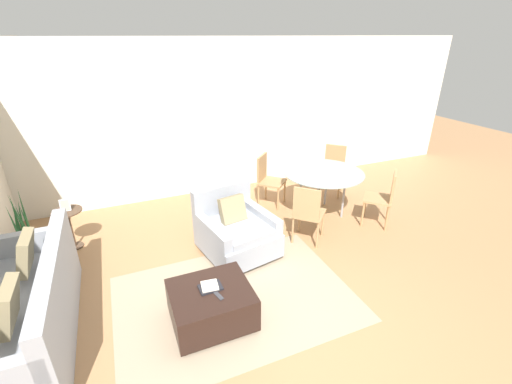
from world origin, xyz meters
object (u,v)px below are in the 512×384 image
(dining_chair_near_left, at_px, (308,211))
(armchair, at_px, (236,231))
(book_stack, at_px, (210,287))
(tv_remote_primary, at_px, (218,295))
(couch, at_px, (24,315))
(potted_plant, at_px, (28,243))
(dining_table, at_px, (323,176))
(side_table, at_px, (69,222))
(dining_chair_far_left, at_px, (267,177))
(picture_frame, at_px, (65,205))
(ottoman, at_px, (211,304))
(dining_chair_near_right, at_px, (385,195))
(dining_chair_far_right, at_px, (333,166))

(dining_chair_near_left, bearing_deg, armchair, 170.52)
(book_stack, xyz_separation_m, tv_remote_primary, (0.04, -0.14, -0.01))
(couch, relative_size, potted_plant, 2.09)
(book_stack, xyz_separation_m, dining_chair_near_left, (1.68, 0.91, 0.09))
(couch, bearing_deg, dining_table, 15.45)
(side_table, xyz_separation_m, dining_chair_far_left, (3.11, 0.19, 0.11))
(picture_frame, bearing_deg, dining_chair_far_left, 3.48)
(couch, height_order, dining_chair_near_left, couch)
(potted_plant, distance_m, dining_table, 4.38)
(tv_remote_primary, distance_m, dining_chair_near_left, 1.94)
(couch, distance_m, dining_chair_near_left, 3.45)
(armchair, height_order, ottoman, armchair)
(couch, xyz_separation_m, ottoman, (1.73, -0.48, -0.08))
(side_table, bearing_deg, dining_chair_near_right, -14.78)
(tv_remote_primary, height_order, potted_plant, potted_plant)
(picture_frame, bearing_deg, couch, -100.87)
(dining_chair_near_right, xyz_separation_m, dining_chair_far_left, (-1.37, 1.37, 0.00))
(armchair, distance_m, potted_plant, 2.80)
(ottoman, distance_m, book_stack, 0.21)
(tv_remote_primary, height_order, dining_table, dining_table)
(side_table, relative_size, dining_chair_near_right, 0.65)
(dining_table, bearing_deg, tv_remote_primary, -143.41)
(couch, distance_m, book_stack, 1.80)
(dining_chair_near_right, bearing_deg, dining_chair_far_left, 135.00)
(picture_frame, height_order, dining_chair_near_right, dining_chair_near_right)
(armchair, xyz_separation_m, potted_plant, (-2.62, 0.96, -0.11))
(dining_chair_near_left, bearing_deg, tv_remote_primary, -147.59)
(potted_plant, height_order, dining_chair_near_left, potted_plant)
(couch, xyz_separation_m, armchair, (2.40, 0.62, 0.03))
(tv_remote_primary, bearing_deg, couch, 161.61)
(dining_chair_near_left, bearing_deg, couch, -172.51)
(side_table, bearing_deg, couch, -100.87)
(dining_chair_near_left, bearing_deg, dining_chair_far_left, 90.00)
(tv_remote_primary, height_order, dining_chair_far_left, dining_chair_far_left)
(potted_plant, bearing_deg, dining_chair_near_left, -17.28)
(armchair, height_order, dining_chair_far_left, dining_chair_far_left)
(picture_frame, xyz_separation_m, dining_chair_far_left, (3.11, 0.19, -0.15))
(dining_chair_near_right, bearing_deg, tv_remote_primary, -160.92)
(picture_frame, relative_size, dining_chair_far_left, 0.19)
(book_stack, bearing_deg, dining_chair_near_right, 16.53)
(dining_chair_far_right, bearing_deg, tv_remote_primary, -141.30)
(couch, xyz_separation_m, book_stack, (1.74, -0.46, 0.12))
(potted_plant, relative_size, dining_chair_far_right, 1.10)
(potted_plant, relative_size, side_table, 1.69)
(potted_plant, bearing_deg, couch, -81.92)
(ottoman, relative_size, dining_chair_far_left, 0.91)
(tv_remote_primary, relative_size, dining_chair_far_right, 0.18)
(side_table, xyz_separation_m, dining_chair_far_right, (4.47, 0.19, 0.11))
(couch, height_order, dining_chair_far_right, couch)
(armchair, distance_m, ottoman, 1.30)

